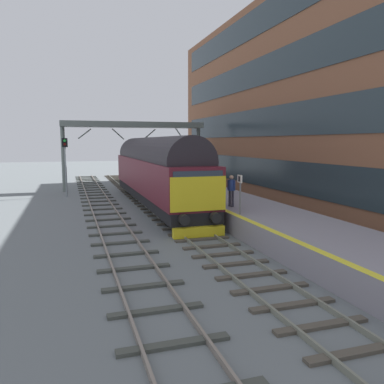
{
  "coord_description": "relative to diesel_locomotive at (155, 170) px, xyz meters",
  "views": [
    {
      "loc": [
        -5.56,
        -20.79,
        4.36
      ],
      "look_at": [
        0.2,
        -2.78,
        1.91
      ],
      "focal_mm": 36.19,
      "sensor_mm": 36.0,
      "label": 1
    }
  ],
  "objects": [
    {
      "name": "ground_plane",
      "position": [
        -0.0,
        -4.68,
        -2.48
      ],
      "size": [
        140.0,
        140.0,
        0.0
      ],
      "primitive_type": "plane",
      "color": "slate",
      "rests_on": "ground"
    },
    {
      "name": "track_main",
      "position": [
        -0.0,
        -4.68,
        -2.43
      ],
      "size": [
        2.5,
        60.0,
        0.15
      ],
      "color": "slate",
      "rests_on": "ground"
    },
    {
      "name": "track_adjacent_west",
      "position": [
        -3.55,
        -4.68,
        -2.43
      ],
      "size": [
        2.5,
        60.0,
        0.15
      ],
      "color": "gray",
      "rests_on": "ground"
    },
    {
      "name": "station_platform",
      "position": [
        3.6,
        -4.68,
        -1.98
      ],
      "size": [
        4.0,
        44.0,
        1.01
      ],
      "color": "gray",
      "rests_on": "ground"
    },
    {
      "name": "station_building",
      "position": [
        10.81,
        0.02,
        5.04
      ],
      "size": [
        4.89,
        39.45,
        15.04
      ],
      "color": "brown",
      "rests_on": "ground"
    },
    {
      "name": "diesel_locomotive",
      "position": [
        0.0,
        0.0,
        0.0
      ],
      "size": [
        2.74,
        18.49,
        4.68
      ],
      "color": "black",
      "rests_on": "ground"
    },
    {
      "name": "signal_post_near",
      "position": [
        -5.77,
        6.86,
        0.41
      ],
      "size": [
        0.44,
        0.22,
        4.66
      ],
      "color": "gray",
      "rests_on": "ground"
    },
    {
      "name": "platform_number_sign",
      "position": [
        1.98,
        -9.2,
        -0.25
      ],
      "size": [
        0.1,
        0.44,
        1.83
      ],
      "color": "slate",
      "rests_on": "station_platform"
    },
    {
      "name": "waiting_passenger",
      "position": [
        2.46,
        -7.1,
        -0.49
      ],
      "size": [
        0.45,
        0.47,
        1.64
      ],
      "rotation": [
        0.0,
        0.0,
        2.02
      ],
      "color": "#343340",
      "rests_on": "station_platform"
    },
    {
      "name": "overhead_footbridge",
      "position": [
        0.28,
        10.24,
        3.12
      ],
      "size": [
        12.85,
        2.0,
        6.17
      ],
      "color": "slate",
      "rests_on": "ground"
    }
  ]
}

